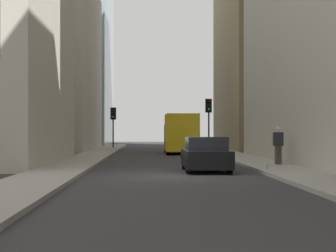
{
  "coord_description": "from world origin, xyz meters",
  "views": [
    {
      "loc": [
        -21.67,
        0.97,
        1.66
      ],
      "look_at": [
        19.43,
        -0.43,
        2.0
      ],
      "focal_mm": 62.78,
      "sensor_mm": 36.0,
      "label": 1
    }
  ],
  "objects_px": {
    "traffic_light_midblock": "(209,112)",
    "pedestrian": "(278,144)",
    "traffic_light_far_junction": "(113,118)",
    "sedan_black": "(206,155)",
    "discarded_bottle": "(267,167)",
    "delivery_truck": "(181,134)"
  },
  "relations": [
    {
      "from": "pedestrian",
      "to": "discarded_bottle",
      "type": "xyz_separation_m",
      "value": [
        -3.5,
        1.21,
        -0.83
      ]
    },
    {
      "from": "traffic_light_midblock",
      "to": "traffic_light_far_junction",
      "type": "xyz_separation_m",
      "value": [
        6.77,
        7.99,
        -0.33
      ]
    },
    {
      "from": "delivery_truck",
      "to": "traffic_light_midblock",
      "type": "height_order",
      "value": "traffic_light_midblock"
    },
    {
      "from": "delivery_truck",
      "to": "pedestrian",
      "type": "bearing_deg",
      "value": -167.55
    },
    {
      "from": "traffic_light_far_junction",
      "to": "sedan_black",
      "type": "bearing_deg",
      "value": -169.3
    },
    {
      "from": "sedan_black",
      "to": "discarded_bottle",
      "type": "distance_m",
      "value": 2.58
    },
    {
      "from": "delivery_truck",
      "to": "traffic_light_far_junction",
      "type": "xyz_separation_m",
      "value": [
        10.75,
        5.53,
        1.35
      ]
    },
    {
      "from": "sedan_black",
      "to": "pedestrian",
      "type": "distance_m",
      "value": 4.35
    },
    {
      "from": "traffic_light_far_junction",
      "to": "discarded_bottle",
      "type": "height_order",
      "value": "traffic_light_far_junction"
    },
    {
      "from": "sedan_black",
      "to": "pedestrian",
      "type": "height_order",
      "value": "pedestrian"
    },
    {
      "from": "traffic_light_midblock",
      "to": "pedestrian",
      "type": "height_order",
      "value": "traffic_light_midblock"
    },
    {
      "from": "sedan_black",
      "to": "traffic_light_far_junction",
      "type": "bearing_deg",
      "value": 10.7
    },
    {
      "from": "pedestrian",
      "to": "discarded_bottle",
      "type": "relative_size",
      "value": 6.36
    },
    {
      "from": "traffic_light_midblock",
      "to": "traffic_light_far_junction",
      "type": "bearing_deg",
      "value": 49.75
    },
    {
      "from": "traffic_light_midblock",
      "to": "traffic_light_far_junction",
      "type": "height_order",
      "value": "traffic_light_midblock"
    },
    {
      "from": "traffic_light_midblock",
      "to": "sedan_black",
      "type": "bearing_deg",
      "value": 173.77
    },
    {
      "from": "pedestrian",
      "to": "traffic_light_far_junction",
      "type": "bearing_deg",
      "value": 18.71
    },
    {
      "from": "traffic_light_midblock",
      "to": "pedestrian",
      "type": "xyz_separation_m",
      "value": [
        -20.03,
        -1.08,
        -2.06
      ]
    },
    {
      "from": "delivery_truck",
      "to": "discarded_bottle",
      "type": "bearing_deg",
      "value": -173.21
    },
    {
      "from": "discarded_bottle",
      "to": "delivery_truck",
      "type": "bearing_deg",
      "value": 6.79
    },
    {
      "from": "delivery_truck",
      "to": "sedan_black",
      "type": "relative_size",
      "value": 1.5
    },
    {
      "from": "pedestrian",
      "to": "discarded_bottle",
      "type": "bearing_deg",
      "value": 160.87
    }
  ]
}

